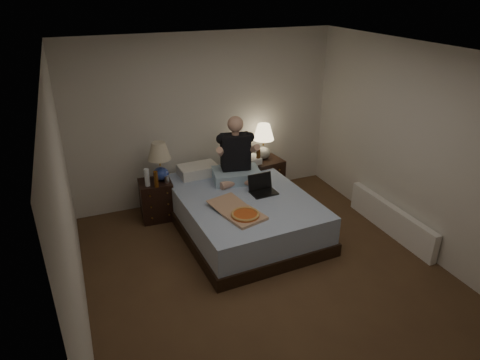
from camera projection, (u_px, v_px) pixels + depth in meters
name	position (u px, v px, depth m)	size (l,w,h in m)	color
floor	(269.00, 277.00, 4.97)	(4.00, 4.50, 0.00)	brown
ceiling	(277.00, 56.00, 3.90)	(4.00, 4.50, 0.00)	white
wall_back	(205.00, 120.00, 6.32)	(4.00, 2.50, 0.00)	beige
wall_front	(440.00, 327.00, 2.55)	(4.00, 2.50, 0.00)	beige
wall_left	(68.00, 216.00, 3.75)	(4.50, 2.50, 0.00)	beige
wall_right	(423.00, 152.00, 5.12)	(4.50, 2.50, 0.00)	beige
bed	(243.00, 212.00, 5.80)	(1.60, 2.14, 0.53)	#5C80B9
nightstand_left	(157.00, 200.00, 6.08)	(0.44, 0.40, 0.57)	black
nightstand_right	(266.00, 177.00, 6.76)	(0.46, 0.41, 0.59)	black
lamp_left	(160.00, 162.00, 5.89)	(0.32, 0.32, 0.56)	#283F96
lamp_right	(263.00, 142.00, 6.55)	(0.32, 0.32, 0.56)	gray
water_bottle	(147.00, 177.00, 5.79)	(0.07, 0.07, 0.25)	white
soda_can	(167.00, 179.00, 5.92)	(0.07, 0.07, 0.10)	#BAB9B5
beer_bottle_left	(156.00, 179.00, 5.76)	(0.06, 0.06, 0.23)	#58300C
beer_bottle_right	(258.00, 156.00, 6.45)	(0.06, 0.06, 0.23)	#522B0B
person	(236.00, 150.00, 5.89)	(0.66, 0.52, 0.93)	black
laptop	(264.00, 185.00, 5.67)	(0.34, 0.28, 0.24)	black
pizza_box	(245.00, 215.00, 5.11)	(0.40, 0.76, 0.08)	tan
radiator	(391.00, 219.00, 5.75)	(0.10, 1.60, 0.40)	white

